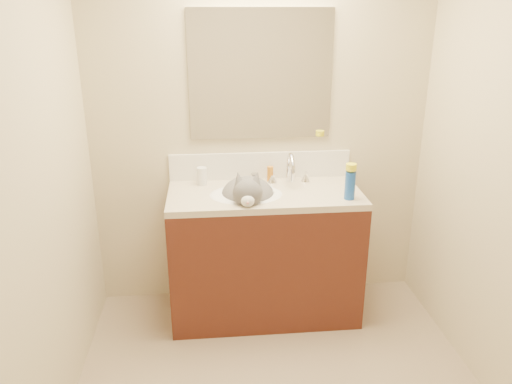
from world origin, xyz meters
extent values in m
cube|color=#BEAF8D|center=(0.00, 1.25, 1.25)|extent=(2.20, 0.04, 2.50)
cube|color=#BEAF8D|center=(-1.10, 0.00, 1.25)|extent=(0.04, 2.50, 2.50)
cube|color=#441B12|center=(0.00, 0.97, 0.41)|extent=(1.20, 0.55, 0.82)
cube|color=#C2B298|center=(0.00, 0.97, 0.84)|extent=(1.20, 0.55, 0.04)
ellipsoid|color=white|center=(-0.12, 0.94, 0.79)|extent=(0.45, 0.36, 0.14)
cylinder|color=silver|center=(0.18, 1.16, 0.92)|extent=(0.04, 0.04, 0.11)
torus|color=silver|center=(0.18, 1.09, 0.97)|extent=(0.03, 0.20, 0.20)
cylinder|color=silver|center=(0.18, 1.01, 0.94)|extent=(0.03, 0.03, 0.06)
cone|color=silver|center=(0.07, 1.16, 0.89)|extent=(0.06, 0.06, 0.06)
cone|color=silver|center=(0.29, 1.16, 0.89)|extent=(0.06, 0.06, 0.06)
ellipsoid|color=#514E51|center=(-0.11, 0.98, 0.83)|extent=(0.36, 0.40, 0.25)
ellipsoid|color=#514E51|center=(-0.12, 0.81, 0.92)|extent=(0.19, 0.17, 0.17)
ellipsoid|color=#514E51|center=(-0.11, 0.88, 0.89)|extent=(0.14, 0.14, 0.16)
cone|color=#514E51|center=(-0.17, 0.83, 1.00)|extent=(0.09, 0.09, 0.11)
cone|color=#514E51|center=(-0.07, 0.82, 1.00)|extent=(0.09, 0.09, 0.11)
ellipsoid|color=silver|center=(-0.13, 0.73, 0.90)|extent=(0.08, 0.07, 0.07)
ellipsoid|color=silver|center=(-0.12, 0.85, 0.83)|extent=(0.13, 0.09, 0.15)
sphere|color=pink|center=(-0.13, 0.71, 0.90)|extent=(0.02, 0.02, 0.02)
cylinder|color=#514E51|center=(0.05, 0.95, 0.75)|extent=(0.09, 0.26, 0.05)
cube|color=silver|center=(0.00, 1.24, 0.95)|extent=(1.20, 0.02, 0.18)
cube|color=white|center=(0.00, 1.24, 1.54)|extent=(0.90, 0.02, 0.80)
cylinder|color=silver|center=(-0.39, 1.15, 0.92)|extent=(0.08, 0.08, 0.11)
cylinder|color=#E24725|center=(-0.39, 1.15, 0.90)|extent=(0.08, 0.08, 0.04)
cylinder|color=#B7B7BC|center=(-0.04, 1.16, 0.89)|extent=(0.07, 0.07, 0.06)
cylinder|color=#BE7016|center=(0.06, 1.17, 0.91)|extent=(0.05, 0.05, 0.10)
cube|color=silver|center=(0.04, 1.02, 0.87)|extent=(0.03, 0.15, 0.01)
cube|color=#648ED5|center=(0.04, 1.02, 0.87)|extent=(0.02, 0.03, 0.01)
cylinder|color=#1747A5|center=(0.49, 0.81, 0.94)|extent=(0.08, 0.08, 0.17)
cylinder|color=yellow|center=(0.49, 0.81, 1.06)|extent=(0.08, 0.08, 0.04)
camera|label=1|loc=(-0.34, -1.91, 1.94)|focal=35.00mm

